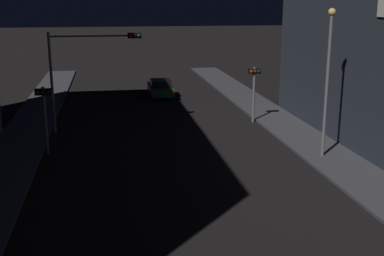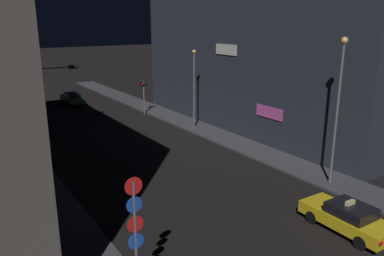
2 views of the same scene
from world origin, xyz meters
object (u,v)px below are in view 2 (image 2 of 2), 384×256
traffic_light_left_kerb (31,115)px  taxi (347,217)px  traffic_light_overhead (43,84)px  sign_pole_left (135,228)px  far_car (72,98)px  traffic_light_right_kerb (144,91)px  street_lamp_far_block (194,83)px  street_lamp_near_block (338,99)px

traffic_light_left_kerb → taxi: bearing=-66.5°
traffic_light_overhead → sign_pole_left: 25.29m
taxi → far_car: bearing=93.5°
taxi → traffic_light_overhead: (-7.69, 26.34, 3.55)m
traffic_light_left_kerb → traffic_light_right_kerb: size_ratio=0.98×
far_car → traffic_light_right_kerb: 10.94m
far_car → taxi: bearing=-86.5°
traffic_light_left_kerb → traffic_light_right_kerb: bearing=21.2°
traffic_light_overhead → traffic_light_right_kerb: size_ratio=1.66×
traffic_light_overhead → street_lamp_far_block: size_ratio=0.82×
street_lamp_near_block → sign_pole_left: bearing=-169.3°
street_lamp_near_block → traffic_light_left_kerb: bearing=126.7°
far_car → traffic_light_overhead: traffic_light_overhead is taller
traffic_light_left_kerb → street_lamp_near_block: (13.61, -18.27, 2.88)m
traffic_light_left_kerb → street_lamp_far_block: street_lamp_far_block is taller
far_car → traffic_light_left_kerb: bearing=-117.3°
taxi → street_lamp_far_block: street_lamp_far_block is taller
sign_pole_left → street_lamp_near_block: 14.84m
traffic_light_overhead → sign_pole_left: bearing=-96.2°
far_car → street_lamp_near_block: street_lamp_near_block is taller
taxi → traffic_light_left_kerb: 24.31m
taxi → traffic_light_right_kerb: 27.23m
street_lamp_far_block → street_lamp_near_block: bearing=-90.2°
street_lamp_far_block → taxi: bearing=-101.7°
traffic_light_overhead → sign_pole_left: (-2.74, -25.10, -1.37)m
street_lamp_near_block → street_lamp_far_block: bearing=89.8°
traffic_light_left_kerb → traffic_light_right_kerb: (12.38, 4.80, 0.05)m
traffic_light_left_kerb → traffic_light_overhead: bearing=64.4°
taxi → traffic_light_overhead: traffic_light_overhead is taller
traffic_light_left_kerb → sign_pole_left: sign_pole_left is taller
taxi → street_lamp_far_block: (4.00, 19.23, 3.58)m
taxi → sign_pole_left: bearing=173.2°
taxi → traffic_light_left_kerb: (-9.66, 22.24, 1.79)m
traffic_light_overhead → street_lamp_far_block: street_lamp_far_block is taller
street_lamp_near_block → street_lamp_far_block: (0.05, 15.27, -1.08)m
traffic_light_left_kerb → street_lamp_near_block: bearing=-53.3°
far_car → sign_pole_left: size_ratio=0.95×
street_lamp_far_block → far_car: bearing=109.8°
traffic_light_left_kerb → sign_pole_left: bearing=-92.1°
street_lamp_near_block → street_lamp_far_block: size_ratio=1.22×
taxi → traffic_light_overhead: 27.67m
traffic_light_overhead → street_lamp_near_block: (11.64, -22.38, 1.11)m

